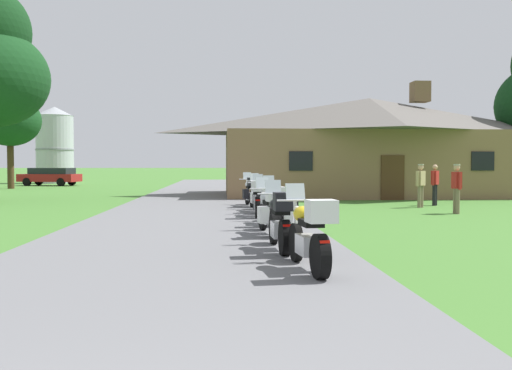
{
  "coord_description": "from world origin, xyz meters",
  "views": [
    {
      "loc": [
        0.79,
        -1.67,
        1.67
      ],
      "look_at": [
        2.16,
        20.55,
        0.85
      ],
      "focal_mm": 39.35,
      "sensor_mm": 36.0,
      "label": 1
    }
  ],
  "objects_px": {
    "motorcycle_white_fourth_in_row": "(271,203)",
    "motorcycle_yellow_sixth_in_row": "(260,196)",
    "bystander_tan_shirt_beside_signpost": "(421,183)",
    "tree_left_far": "(10,113)",
    "motorcycle_white_fifth_in_row": "(258,198)",
    "parked_red_suv_far_left": "(50,176)",
    "metal_silo_distant": "(55,145)",
    "motorcycle_yellow_nearest_to_camera": "(310,234)",
    "bystander_red_shirt_near_lodge": "(435,183)",
    "motorcycle_black_second_in_row": "(280,221)",
    "bystander_red_shirt_by_tree": "(457,186)",
    "motorcycle_white_farthest_in_row": "(251,192)",
    "motorcycle_silver_third_in_row": "(271,211)"
  },
  "relations": [
    {
      "from": "motorcycle_white_farthest_in_row",
      "to": "bystander_tan_shirt_beside_signpost",
      "type": "distance_m",
      "value": 6.58
    },
    {
      "from": "motorcycle_white_fourth_in_row",
      "to": "bystander_red_shirt_by_tree",
      "type": "relative_size",
      "value": 1.24
    },
    {
      "from": "motorcycle_yellow_sixth_in_row",
      "to": "bystander_tan_shirt_beside_signpost",
      "type": "relative_size",
      "value": 1.24
    },
    {
      "from": "motorcycle_white_farthest_in_row",
      "to": "motorcycle_yellow_sixth_in_row",
      "type": "bearing_deg",
      "value": -91.24
    },
    {
      "from": "motorcycle_yellow_sixth_in_row",
      "to": "tree_left_far",
      "type": "bearing_deg",
      "value": 121.34
    },
    {
      "from": "motorcycle_black_second_in_row",
      "to": "motorcycle_yellow_sixth_in_row",
      "type": "relative_size",
      "value": 1.0
    },
    {
      "from": "motorcycle_black_second_in_row",
      "to": "bystander_tan_shirt_beside_signpost",
      "type": "height_order",
      "value": "bystander_tan_shirt_beside_signpost"
    },
    {
      "from": "bystander_red_shirt_by_tree",
      "to": "parked_red_suv_far_left",
      "type": "bearing_deg",
      "value": 36.51
    },
    {
      "from": "parked_red_suv_far_left",
      "to": "metal_silo_distant",
      "type": "bearing_deg",
      "value": 26.1
    },
    {
      "from": "motorcycle_yellow_nearest_to_camera",
      "to": "motorcycle_white_fourth_in_row",
      "type": "xyz_separation_m",
      "value": [
        0.0,
        6.7,
        0.0
      ]
    },
    {
      "from": "bystander_tan_shirt_beside_signpost",
      "to": "motorcycle_black_second_in_row",
      "type": "bearing_deg",
      "value": -162.96
    },
    {
      "from": "motorcycle_silver_third_in_row",
      "to": "bystander_tan_shirt_beside_signpost",
      "type": "relative_size",
      "value": 1.23
    },
    {
      "from": "bystander_red_shirt_near_lodge",
      "to": "motorcycle_yellow_sixth_in_row",
      "type": "bearing_deg",
      "value": 152.2
    },
    {
      "from": "metal_silo_distant",
      "to": "parked_red_suv_far_left",
      "type": "distance_m",
      "value": 6.82
    },
    {
      "from": "motorcycle_silver_third_in_row",
      "to": "motorcycle_white_farthest_in_row",
      "type": "distance_m",
      "value": 8.72
    },
    {
      "from": "metal_silo_distant",
      "to": "motorcycle_white_fifth_in_row",
      "type": "bearing_deg",
      "value": -64.7
    },
    {
      "from": "bystander_tan_shirt_beside_signpost",
      "to": "tree_left_far",
      "type": "distance_m",
      "value": 29.04
    },
    {
      "from": "motorcycle_white_fourth_in_row",
      "to": "motorcycle_yellow_sixth_in_row",
      "type": "distance_m",
      "value": 4.06
    },
    {
      "from": "bystander_red_shirt_by_tree",
      "to": "motorcycle_yellow_nearest_to_camera",
      "type": "bearing_deg",
      "value": 144.46
    },
    {
      "from": "motorcycle_white_farthest_in_row",
      "to": "tree_left_far",
      "type": "relative_size",
      "value": 0.26
    },
    {
      "from": "motorcycle_white_fifth_in_row",
      "to": "motorcycle_yellow_sixth_in_row",
      "type": "distance_m",
      "value": 1.81
    },
    {
      "from": "motorcycle_yellow_nearest_to_camera",
      "to": "bystander_red_shirt_by_tree",
      "type": "bearing_deg",
      "value": 50.82
    },
    {
      "from": "motorcycle_yellow_nearest_to_camera",
      "to": "metal_silo_distant",
      "type": "distance_m",
      "value": 45.78
    },
    {
      "from": "bystander_red_shirt_near_lodge",
      "to": "bystander_tan_shirt_beside_signpost",
      "type": "relative_size",
      "value": 0.99
    },
    {
      "from": "motorcycle_black_second_in_row",
      "to": "bystander_red_shirt_by_tree",
      "type": "distance_m",
      "value": 10.61
    },
    {
      "from": "motorcycle_white_fifth_in_row",
      "to": "motorcycle_yellow_sixth_in_row",
      "type": "relative_size",
      "value": 1.0
    },
    {
      "from": "motorcycle_white_fourth_in_row",
      "to": "metal_silo_distant",
      "type": "height_order",
      "value": "metal_silo_distant"
    },
    {
      "from": "motorcycle_yellow_sixth_in_row",
      "to": "bystander_red_shirt_by_tree",
      "type": "height_order",
      "value": "bystander_red_shirt_by_tree"
    },
    {
      "from": "motorcycle_silver_third_in_row",
      "to": "motorcycle_yellow_sixth_in_row",
      "type": "bearing_deg",
      "value": 81.56
    },
    {
      "from": "bystander_red_shirt_near_lodge",
      "to": "motorcycle_white_fourth_in_row",
      "type": "bearing_deg",
      "value": 173.64
    },
    {
      "from": "motorcycle_yellow_nearest_to_camera",
      "to": "bystander_tan_shirt_beside_signpost",
      "type": "relative_size",
      "value": 1.24
    },
    {
      "from": "bystander_tan_shirt_beside_signpost",
      "to": "motorcycle_yellow_nearest_to_camera",
      "type": "bearing_deg",
      "value": -157.91
    },
    {
      "from": "motorcycle_yellow_sixth_in_row",
      "to": "bystander_red_shirt_by_tree",
      "type": "xyz_separation_m",
      "value": [
        6.64,
        -0.61,
        0.34
      ]
    },
    {
      "from": "motorcycle_yellow_nearest_to_camera",
      "to": "bystander_red_shirt_near_lodge",
      "type": "relative_size",
      "value": 1.25
    },
    {
      "from": "motorcycle_yellow_nearest_to_camera",
      "to": "bystander_tan_shirt_beside_signpost",
      "type": "distance_m",
      "value": 14.39
    },
    {
      "from": "motorcycle_yellow_nearest_to_camera",
      "to": "motorcycle_yellow_sixth_in_row",
      "type": "relative_size",
      "value": 1.0
    },
    {
      "from": "motorcycle_white_farthest_in_row",
      "to": "parked_red_suv_far_left",
      "type": "height_order",
      "value": "parked_red_suv_far_left"
    },
    {
      "from": "motorcycle_yellow_nearest_to_camera",
      "to": "bystander_red_shirt_near_lodge",
      "type": "height_order",
      "value": "bystander_red_shirt_near_lodge"
    },
    {
      "from": "motorcycle_silver_third_in_row",
      "to": "metal_silo_distant",
      "type": "bearing_deg",
      "value": 105.74
    },
    {
      "from": "motorcycle_black_second_in_row",
      "to": "metal_silo_distant",
      "type": "height_order",
      "value": "metal_silo_distant"
    },
    {
      "from": "motorcycle_silver_third_in_row",
      "to": "bystander_tan_shirt_beside_signpost",
      "type": "bearing_deg",
      "value": 45.39
    },
    {
      "from": "bystander_red_shirt_near_lodge",
      "to": "bystander_red_shirt_by_tree",
      "type": "height_order",
      "value": "bystander_red_shirt_by_tree"
    },
    {
      "from": "motorcycle_yellow_nearest_to_camera",
      "to": "motorcycle_white_farthest_in_row",
      "type": "xyz_separation_m",
      "value": [
        -0.2,
        13.13,
        -0.01
      ]
    },
    {
      "from": "parked_red_suv_far_left",
      "to": "motorcycle_white_fifth_in_row",
      "type": "bearing_deg",
      "value": -139.03
    },
    {
      "from": "bystander_red_shirt_near_lodge",
      "to": "tree_left_far",
      "type": "relative_size",
      "value": 0.21
    },
    {
      "from": "motorcycle_yellow_nearest_to_camera",
      "to": "motorcycle_silver_third_in_row",
      "type": "height_order",
      "value": "same"
    },
    {
      "from": "motorcycle_yellow_nearest_to_camera",
      "to": "motorcycle_white_fourth_in_row",
      "type": "bearing_deg",
      "value": 83.92
    },
    {
      "from": "motorcycle_white_fifth_in_row",
      "to": "motorcycle_white_farthest_in_row",
      "type": "xyz_separation_m",
      "value": [
        0.0,
        4.17,
        -0.01
      ]
    },
    {
      "from": "motorcycle_yellow_nearest_to_camera",
      "to": "motorcycle_black_second_in_row",
      "type": "xyz_separation_m",
      "value": [
        -0.23,
        2.05,
        0.0
      ]
    },
    {
      "from": "motorcycle_black_second_in_row",
      "to": "motorcycle_white_fourth_in_row",
      "type": "bearing_deg",
      "value": 84.36
    }
  ]
}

